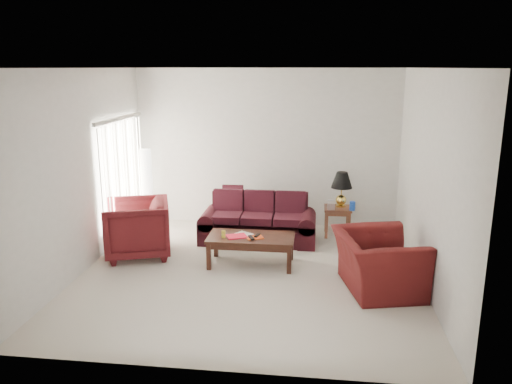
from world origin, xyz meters
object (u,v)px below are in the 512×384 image
floor_lamp (147,188)px  armchair_right (378,262)px  coffee_table (251,250)px  armchair_left (137,228)px  sofa (258,219)px  end_table (337,221)px

floor_lamp → armchair_right: (4.10, -2.38, -0.37)m
armchair_right → coffee_table: size_ratio=0.91×
armchair_left → coffee_table: armchair_left is taller
armchair_left → floor_lamp: bearing=174.4°
armchair_right → sofa: bearing=33.5°
sofa → coffee_table: size_ratio=1.52×
sofa → armchair_left: (-1.88, -0.92, 0.05)m
floor_lamp → coffee_table: 2.87m
floor_lamp → armchair_left: floor_lamp is taller
sofa → end_table: bearing=15.7°
end_table → armchair_left: (-3.28, -1.42, 0.20)m
sofa → coffee_table: sofa is taller
armchair_left → coffee_table: size_ratio=0.77×
sofa → armchair_right: sofa is taller
armchair_left → end_table: bearing=95.1°
floor_lamp → armchair_right: 4.75m
floor_lamp → armchair_left: bearing=-77.3°
end_table → coffee_table: (-1.39, -1.59, -0.03)m
coffee_table → sofa: bearing=88.6°
floor_lamp → armchair_right: floor_lamp is taller
end_table → armchair_right: (0.47, -2.26, 0.13)m
floor_lamp → end_table: bearing=-1.9°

